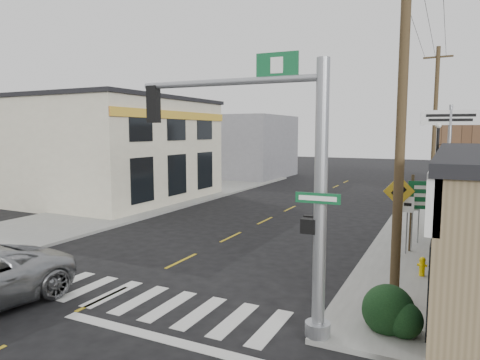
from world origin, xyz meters
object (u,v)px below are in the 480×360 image
at_px(dance_center_sign, 450,133).
at_px(utility_pole_far, 435,125).
at_px(lamp_post, 438,168).
at_px(guide_sign, 432,204).
at_px(utility_pole_near, 402,111).
at_px(fire_hydrant, 422,266).
at_px(traffic_signal_pole, 288,169).

relative_size(dance_center_sign, utility_pole_far, 0.61).
bearing_deg(lamp_post, utility_pole_far, 80.24).
xyz_separation_m(guide_sign, utility_pole_far, (-0.39, 12.12, 3.12)).
bearing_deg(dance_center_sign, utility_pole_near, -104.22).
bearing_deg(utility_pole_far, fire_hydrant, -84.01).
height_order(traffic_signal_pole, fire_hydrant, traffic_signal_pole).
relative_size(guide_sign, utility_pole_far, 0.30).
xyz_separation_m(utility_pole_near, utility_pole_far, (0.31, 17.30, -0.12)).
bearing_deg(utility_pole_near, traffic_signal_pole, -122.44).
bearing_deg(lamp_post, fire_hydrant, -104.40).
relative_size(fire_hydrant, dance_center_sign, 0.10).
bearing_deg(dance_center_sign, utility_pole_far, 90.49).
distance_m(lamp_post, utility_pole_near, 10.18).
xyz_separation_m(lamp_post, utility_pole_far, (-0.45, 7.41, 2.12)).
bearing_deg(fire_hydrant, traffic_signal_pole, -116.02).
height_order(guide_sign, fire_hydrant, guide_sign).
distance_m(traffic_signal_pole, dance_center_sign, 15.31).
relative_size(utility_pole_near, utility_pole_far, 1.02).
relative_size(traffic_signal_pole, fire_hydrant, 10.26).
bearing_deg(guide_sign, utility_pole_far, 76.64).
relative_size(lamp_post, utility_pole_far, 0.51).
xyz_separation_m(lamp_post, dance_center_sign, (0.43, 1.87, 1.63)).
height_order(lamp_post, utility_pole_far, utility_pole_far).
relative_size(fire_hydrant, utility_pole_near, 0.06).
xyz_separation_m(dance_center_sign, utility_pole_far, (-0.87, 5.54, 0.48)).
distance_m(traffic_signal_pole, fire_hydrant, 6.98).
relative_size(traffic_signal_pole, guide_sign, 2.13).
bearing_deg(dance_center_sign, guide_sign, -102.69).
bearing_deg(dance_center_sign, lamp_post, -111.32).
distance_m(fire_hydrant, dance_center_sign, 10.41).
height_order(dance_center_sign, utility_pole_near, utility_pole_near).
bearing_deg(traffic_signal_pole, utility_pole_far, 80.95).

